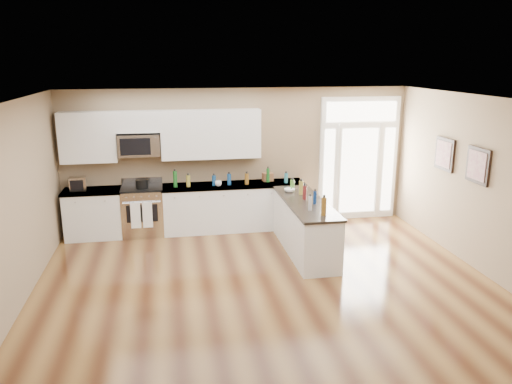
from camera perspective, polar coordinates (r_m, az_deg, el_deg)
ground at (r=6.90m, az=2.97°, el=-14.08°), size 8.00×8.00×0.00m
room_shell at (r=6.25m, az=3.18°, el=-0.26°), size 8.00×8.00×8.00m
back_cabinet_left at (r=10.10m, az=-18.01°, el=-2.52°), size 1.10×0.66×0.94m
back_cabinet_right at (r=10.07m, az=-2.55°, el=-1.84°), size 2.85×0.66×0.94m
peninsula_cabinet at (r=8.93m, az=5.60°, el=-4.16°), size 0.69×2.32×0.94m
upper_cabinet_left at (r=9.92m, az=-18.65°, el=5.94°), size 1.04×0.33×0.95m
upper_cabinet_right at (r=9.84m, az=-5.17°, el=6.60°), size 1.94×0.33×0.95m
upper_cabinet_short at (r=9.79m, az=-13.35°, el=7.84°), size 0.82×0.33×0.40m
microwave at (r=9.81m, az=-13.22°, el=5.26°), size 0.78×0.41×0.42m
entry_door at (r=10.78m, az=11.64°, el=3.73°), size 1.70×0.10×2.60m
wall_art_near at (r=9.56m, az=20.74°, el=4.07°), size 0.05×0.58×0.58m
wall_art_far at (r=8.74m, az=24.02°, el=2.78°), size 0.05×0.58×0.58m
kitchen_range at (r=10.00m, az=-12.79°, el=-2.09°), size 0.79×0.70×1.08m
stockpot at (r=9.78m, az=-12.90°, el=0.95°), size 0.31×0.31×0.18m
toaster_oven at (r=10.00m, az=-19.69°, el=0.90°), size 0.32×0.26×0.26m
cardboard_box at (r=10.16m, az=1.35°, el=1.74°), size 0.22×0.18×0.17m
bowl_left at (r=10.14m, az=-19.99°, el=0.47°), size 0.27×0.27×0.05m
bowl_peninsula at (r=9.35m, az=3.85°, el=0.20°), size 0.26×0.26×0.06m
cup_counter at (r=9.77m, az=-4.32°, el=0.97°), size 0.17×0.17×0.10m
counter_bottles at (r=9.28m, az=0.57°, el=0.70°), size 2.41×2.39×0.31m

